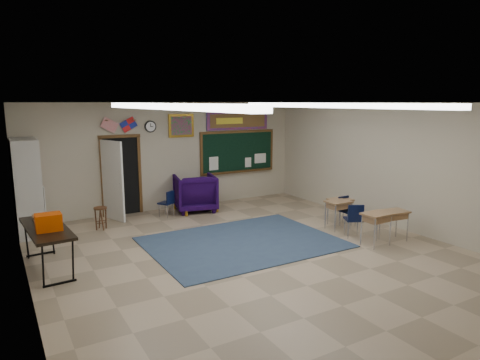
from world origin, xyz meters
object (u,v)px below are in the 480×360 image
wingback_armchair (195,193)px  student_desk_front_left (338,213)px  folding_table (48,246)px  student_desk_front_right (340,210)px  wooden_stool (101,218)px

wingback_armchair → student_desk_front_left: (2.22, -3.34, -0.12)m
folding_table → student_desk_front_right: bearing=-9.1°
folding_table → wooden_stool: 2.46m
student_desk_front_right → wingback_armchair: bearing=135.7°
wooden_stool → student_desk_front_left: bearing=-29.9°
wooden_stool → student_desk_front_right: bearing=-26.7°
wingback_armchair → wooden_stool: 2.76m
wingback_armchair → student_desk_front_left: size_ratio=1.62×
student_desk_front_right → wooden_stool: size_ratio=1.23×
wingback_armchair → student_desk_front_left: 4.01m
student_desk_front_left → student_desk_front_right: 0.34m
wingback_armchair → folding_table: folding_table is taller
student_desk_front_right → folding_table: folding_table is taller
wingback_armchair → wooden_stool: bearing=23.9°
student_desk_front_left → student_desk_front_right: (0.27, 0.22, -0.01)m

